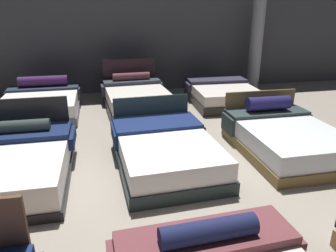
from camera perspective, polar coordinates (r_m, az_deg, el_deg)
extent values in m
cube|color=gray|center=(4.85, -0.84, -7.88)|extent=(18.00, 18.00, 0.02)
cube|color=#47474C|center=(9.23, -7.54, 16.92)|extent=(18.00, 0.06, 3.50)
cube|color=brown|center=(2.82, 6.88, -19.43)|extent=(1.53, 0.52, 0.08)
cube|color=brown|center=(3.25, 20.34, -18.65)|extent=(0.10, 0.47, 0.28)
cylinder|color=#1B2048|center=(2.72, 7.36, -18.27)|extent=(0.83, 0.22, 0.19)
cube|color=black|center=(4.94, -26.00, -8.66)|extent=(1.53, 2.07, 0.12)
cube|color=white|center=(4.84, -26.40, -6.32)|extent=(1.47, 2.01, 0.33)
cube|color=black|center=(5.69, -24.41, -0.05)|extent=(1.42, 0.05, 0.95)
cube|color=#142145|center=(5.37, -25.15, -1.20)|extent=(1.49, 0.66, 0.08)
cube|color=#142145|center=(5.28, -16.88, -1.96)|extent=(0.09, 0.65, 0.18)
cylinder|color=#2E3B38|center=(5.32, -25.36, -0.11)|extent=(0.91, 0.21, 0.20)
cube|color=black|center=(4.88, -0.36, -6.28)|extent=(1.51, 2.14, 0.19)
cube|color=white|center=(4.78, -0.37, -3.78)|extent=(1.44, 2.08, 0.28)
cube|color=black|center=(5.70, -2.97, 1.27)|extent=(1.35, 0.09, 0.85)
cube|color=#15224D|center=(5.30, -2.08, 0.60)|extent=(1.44, 0.81, 0.05)
cube|color=#15224D|center=(5.25, -9.68, -1.61)|extent=(0.08, 0.76, 0.24)
cube|color=#15224D|center=(5.54, 5.16, -0.22)|extent=(0.08, 0.76, 0.24)
cube|color=brown|center=(5.68, 20.55, -3.81)|extent=(1.54, 2.09, 0.17)
cube|color=silver|center=(5.59, 20.84, -1.66)|extent=(1.48, 2.03, 0.29)
cube|color=brown|center=(6.40, 16.14, 2.55)|extent=(1.42, 0.06, 0.82)
cube|color=#2B3636|center=(6.14, 17.41, 2.43)|extent=(1.50, 0.53, 0.06)
cube|color=#2B3636|center=(5.87, 10.76, 0.31)|extent=(0.06, 0.51, 0.31)
cube|color=#2B3636|center=(6.59, 23.01, 1.22)|extent=(0.06, 0.51, 0.31)
cylinder|color=#201B51|center=(6.07, 17.67, 3.95)|extent=(0.82, 0.26, 0.25)
cube|color=#52505D|center=(7.74, -21.84, 2.49)|extent=(1.66, 2.00, 0.19)
cube|color=white|center=(7.68, -22.05, 4.08)|extent=(1.60, 1.94, 0.26)
cube|color=#222B3A|center=(8.33, -21.51, 6.46)|extent=(1.64, 0.52, 0.06)
cube|color=#222B3A|center=(8.53, -26.85, 4.88)|extent=(0.06, 0.52, 0.26)
cube|color=#222B3A|center=(8.28, -15.71, 5.91)|extent=(0.06, 0.52, 0.26)
cylinder|color=#421F52|center=(8.34, -21.60, 7.52)|extent=(1.14, 0.25, 0.25)
cube|color=black|center=(7.67, -5.60, 3.72)|extent=(1.56, 2.11, 0.19)
cube|color=silver|center=(7.60, -5.67, 5.50)|extent=(1.49, 2.05, 0.30)
cube|color=black|center=(8.53, -6.97, 8.42)|extent=(1.36, 0.12, 1.07)
cube|color=#2D333C|center=(8.24, -6.63, 8.00)|extent=(1.45, 0.63, 0.09)
cube|color=#2D333C|center=(8.19, -11.68, 6.45)|extent=(0.12, 0.55, 0.25)
cube|color=#2D333C|center=(8.42, -1.61, 7.24)|extent=(0.12, 0.55, 0.25)
cylinder|color=brown|center=(8.21, -6.66, 8.85)|extent=(0.95, 0.25, 0.19)
cube|color=black|center=(8.22, 9.77, 4.74)|extent=(1.65, 2.05, 0.21)
cube|color=silver|center=(8.17, 9.87, 6.26)|extent=(1.59, 1.99, 0.24)
cube|color=#2E2B3A|center=(8.69, 8.61, 8.26)|extent=(1.57, 0.77, 0.08)
cube|color=#2E2B3A|center=(8.51, 3.47, 7.28)|extent=(0.12, 0.70, 0.18)
cube|color=#2E2B3A|center=(9.00, 13.40, 7.48)|extent=(0.12, 0.70, 0.18)
cylinder|color=#99999E|center=(9.71, 15.86, 16.52)|extent=(0.36, 0.36, 3.50)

